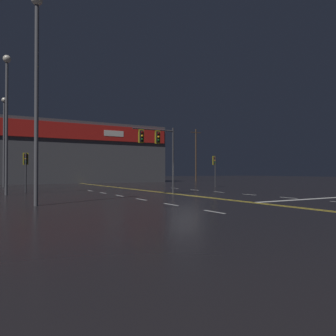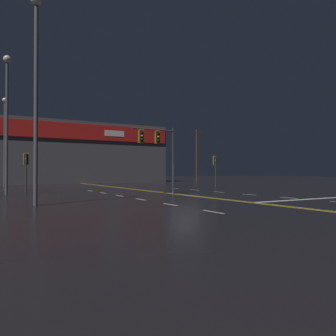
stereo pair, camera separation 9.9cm
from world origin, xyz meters
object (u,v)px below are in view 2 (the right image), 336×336
(traffic_signal_corner_northwest, at_px, (26,163))
(streetlight_near_right, at_px, (36,73))
(traffic_signal_median, at_px, (157,143))
(traffic_signal_corner_northeast, at_px, (215,164))
(streetlight_near_left, at_px, (7,107))
(streetlight_far_right, at_px, (5,130))

(traffic_signal_corner_northwest, bearing_deg, streetlight_near_right, -93.97)
(traffic_signal_median, height_order, traffic_signal_corner_northwest, traffic_signal_median)
(traffic_signal_corner_northeast, xyz_separation_m, streetlight_near_right, (-20.46, -12.02, 4.07))
(traffic_signal_corner_northeast, distance_m, streetlight_near_left, 21.75)
(traffic_signal_corner_northwest, height_order, traffic_signal_corner_northeast, traffic_signal_corner_northeast)
(traffic_signal_corner_northwest, xyz_separation_m, streetlight_near_right, (-0.84, -12.05, 4.23))
(streetlight_near_left, relative_size, streetlight_near_right, 0.97)
(traffic_signal_corner_northwest, relative_size, traffic_signal_corner_northeast, 0.94)
(traffic_signal_corner_northwest, bearing_deg, traffic_signal_median, -42.84)
(streetlight_near_right, bearing_deg, streetlight_far_right, 90.38)
(traffic_signal_corner_northwest, bearing_deg, streetlight_near_left, -120.41)
(traffic_signal_median, distance_m, traffic_signal_corner_northwest, 11.35)
(traffic_signal_corner_northeast, bearing_deg, traffic_signal_median, -146.16)
(traffic_signal_corner_northwest, xyz_separation_m, streetlight_far_right, (-0.99, 11.70, 3.98))
(traffic_signal_corner_northwest, distance_m, traffic_signal_corner_northeast, 19.62)
(traffic_signal_corner_northeast, distance_m, streetlight_far_right, 24.02)
(traffic_signal_median, bearing_deg, streetlight_near_left, 153.50)
(streetlight_near_left, bearing_deg, traffic_signal_corner_northwest, 59.59)
(streetlight_near_left, distance_m, streetlight_far_right, 14.45)
(traffic_signal_corner_northeast, bearing_deg, traffic_signal_corner_northwest, 179.91)
(traffic_signal_median, distance_m, traffic_signal_corner_northeast, 13.75)
(traffic_signal_median, relative_size, traffic_signal_corner_northwest, 1.56)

